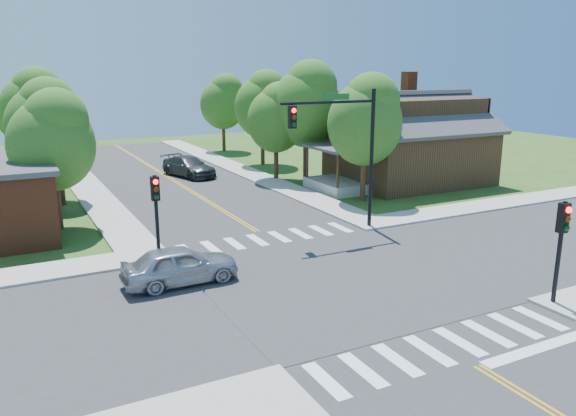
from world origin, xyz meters
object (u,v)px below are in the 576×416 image
house_ne (409,137)px  car_dgrey (189,167)px  signal_pole_nw (156,201)px  signal_pole_se (562,234)px  signal_mast_ne (344,138)px  car_silver (180,266)px

house_ne → car_dgrey: 16.74m
signal_pole_nw → house_ne: 22.45m
signal_pole_se → signal_pole_nw: bearing=135.0°
signal_pole_se → signal_mast_ne: bearing=98.6°
signal_pole_se → car_dgrey: 29.66m
signal_pole_se → house_ne: (9.51, 19.86, 0.67)m
signal_mast_ne → signal_pole_nw: 9.76m
signal_mast_ne → car_silver: size_ratio=1.60×
signal_mast_ne → signal_pole_se: (1.69, -11.21, -2.19)m
signal_mast_ne → house_ne: (11.19, 8.65, -1.52)m
car_silver → car_dgrey: size_ratio=0.80×
house_ne → car_silver: (-20.69, -11.80, -2.57)m
signal_pole_se → car_dgrey: size_ratio=0.68×
car_silver → car_dgrey: (7.12, 21.27, -0.00)m
car_silver → car_dgrey: 22.43m
car_silver → car_dgrey: car_silver is taller
signal_pole_se → car_silver: signal_pole_se is taller
car_silver → signal_mast_ne: bearing=-72.2°
car_dgrey → house_ne: bearing=-51.5°
signal_pole_se → signal_pole_nw: 15.84m
signal_mast_ne → car_dgrey: (-2.37, 18.11, -4.09)m
signal_pole_se → house_ne: bearing=64.4°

